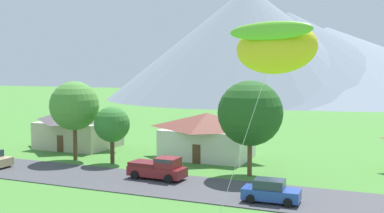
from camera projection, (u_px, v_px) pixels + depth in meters
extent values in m
cube|color=#424247|center=(241.00, 193.00, 36.43)|extent=(160.00, 7.55, 0.08)
cone|color=slate|center=(288.00, 55.00, 164.27)|extent=(115.34, 115.34, 30.09)
cone|color=gray|center=(327.00, 62.00, 166.97)|extent=(127.00, 127.00, 24.99)
cone|color=gray|center=(248.00, 42.00, 154.79)|extent=(95.04, 95.04, 37.67)
cube|color=silver|center=(207.00, 144.00, 50.73)|extent=(9.36, 6.33, 3.26)
pyramid|color=brown|center=(207.00, 121.00, 50.52)|extent=(10.11, 6.83, 1.80)
cube|color=brown|center=(196.00, 154.00, 47.85)|extent=(0.90, 0.06, 2.00)
cube|color=beige|center=(79.00, 134.00, 57.80)|extent=(8.81, 7.31, 3.33)
pyramid|color=#564C51|center=(79.00, 114.00, 57.59)|extent=(9.52, 7.89, 1.83)
cube|color=brown|center=(60.00, 144.00, 54.48)|extent=(0.90, 0.06, 2.00)
cylinder|color=brown|center=(250.00, 157.00, 42.33)|extent=(0.44, 0.44, 3.58)
sphere|color=#23561E|center=(250.00, 113.00, 42.00)|extent=(6.02, 6.02, 6.02)
cylinder|color=#4C3823|center=(112.00, 150.00, 47.89)|extent=(0.44, 0.44, 2.74)
sphere|color=#33752D|center=(112.00, 124.00, 47.66)|extent=(3.72, 3.72, 3.72)
cylinder|color=brown|center=(75.00, 142.00, 49.66)|extent=(0.44, 0.44, 3.94)
sphere|color=#4C8938|center=(74.00, 106.00, 49.33)|extent=(5.29, 5.29, 5.29)
cube|color=#2847A8|center=(271.00, 194.00, 33.77)|extent=(4.26, 1.95, 0.80)
cube|color=#2D3847|center=(269.00, 184.00, 33.76)|extent=(2.26, 1.66, 0.68)
cylinder|color=black|center=(292.00, 196.00, 34.18)|extent=(0.65, 0.26, 0.64)
cylinder|color=black|center=(288.00, 203.00, 32.46)|extent=(0.65, 0.26, 0.64)
cylinder|color=black|center=(256.00, 193.00, 35.13)|extent=(0.65, 0.26, 0.64)
cylinder|color=black|center=(250.00, 199.00, 33.41)|extent=(0.65, 0.26, 0.64)
cylinder|color=black|center=(8.00, 163.00, 46.34)|extent=(0.65, 0.26, 0.64)
cube|color=maroon|center=(157.00, 171.00, 40.92)|extent=(5.28, 2.23, 0.84)
cube|color=maroon|center=(168.00, 163.00, 40.38)|extent=(1.98, 1.92, 0.90)
cube|color=#2D3847|center=(168.00, 160.00, 40.36)|extent=(1.70, 1.95, 0.28)
cube|color=maroon|center=(146.00, 163.00, 41.36)|extent=(2.78, 2.08, 0.36)
cylinder|color=black|center=(179.00, 174.00, 41.14)|extent=(0.77, 0.31, 0.76)
cylinder|color=black|center=(168.00, 179.00, 39.30)|extent=(0.77, 0.31, 0.76)
cylinder|color=black|center=(147.00, 170.00, 42.59)|extent=(0.77, 0.31, 0.76)
cylinder|color=black|center=(135.00, 175.00, 40.75)|extent=(0.77, 0.31, 0.76)
ellipsoid|color=yellow|center=(275.00, 48.00, 17.76)|extent=(3.73, 2.35, 2.26)
ellipsoid|color=#72D133|center=(269.00, 31.00, 17.32)|extent=(3.53, 1.36, 0.78)
cylinder|color=silver|center=(235.00, 166.00, 17.68)|extent=(2.53, 2.07, 9.15)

